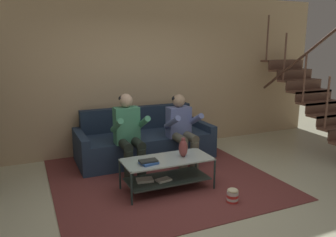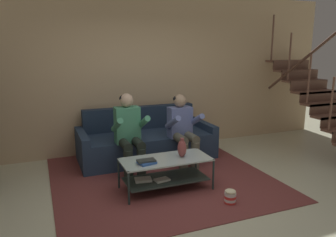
{
  "view_description": "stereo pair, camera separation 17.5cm",
  "coord_description": "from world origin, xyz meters",
  "px_view_note": "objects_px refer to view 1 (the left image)",
  "views": [
    {
      "loc": [
        -1.82,
        -3.36,
        1.93
      ],
      "look_at": [
        0.11,
        0.98,
        0.89
      ],
      "focal_mm": 35.0,
      "sensor_mm": 36.0,
      "label": 1
    },
    {
      "loc": [
        -1.66,
        -3.43,
        1.93
      ],
      "look_at": [
        0.11,
        0.98,
        0.89
      ],
      "focal_mm": 35.0,
      "sensor_mm": 36.0,
      "label": 2
    }
  ],
  "objects_px": {
    "popcorn_tub": "(233,196)",
    "person_seated_right": "(182,127)",
    "couch": "(144,142)",
    "book_stack": "(149,162)",
    "coffee_table": "(166,169)",
    "person_seated_left": "(129,131)",
    "vase": "(183,148)"
  },
  "relations": [
    {
      "from": "popcorn_tub",
      "to": "person_seated_right",
      "type": "bearing_deg",
      "value": 89.33
    },
    {
      "from": "couch",
      "to": "person_seated_left",
      "type": "bearing_deg",
      "value": -128.26
    },
    {
      "from": "person_seated_right",
      "to": "couch",
      "type": "bearing_deg",
      "value": 127.98
    },
    {
      "from": "person_seated_left",
      "to": "person_seated_right",
      "type": "height_order",
      "value": "person_seated_left"
    },
    {
      "from": "person_seated_right",
      "to": "popcorn_tub",
      "type": "height_order",
      "value": "person_seated_right"
    },
    {
      "from": "couch",
      "to": "person_seated_left",
      "type": "xyz_separation_m",
      "value": [
        -0.45,
        -0.57,
        0.39
      ]
    },
    {
      "from": "coffee_table",
      "to": "popcorn_tub",
      "type": "bearing_deg",
      "value": -48.82
    },
    {
      "from": "couch",
      "to": "book_stack",
      "type": "relative_size",
      "value": 9.48
    },
    {
      "from": "couch",
      "to": "person_seated_right",
      "type": "distance_m",
      "value": 0.81
    },
    {
      "from": "person_seated_right",
      "to": "coffee_table",
      "type": "xyz_separation_m",
      "value": [
        -0.63,
        -0.8,
        -0.35
      ]
    },
    {
      "from": "popcorn_tub",
      "to": "person_seated_left",
      "type": "bearing_deg",
      "value": 120.42
    },
    {
      "from": "person_seated_right",
      "to": "vase",
      "type": "distance_m",
      "value": 0.89
    },
    {
      "from": "person_seated_left",
      "to": "book_stack",
      "type": "xyz_separation_m",
      "value": [
        -0.01,
        -0.88,
        -0.21
      ]
    },
    {
      "from": "person_seated_right",
      "to": "coffee_table",
      "type": "relative_size",
      "value": 0.96
    },
    {
      "from": "person_seated_left",
      "to": "popcorn_tub",
      "type": "height_order",
      "value": "person_seated_left"
    },
    {
      "from": "person_seated_left",
      "to": "person_seated_right",
      "type": "bearing_deg",
      "value": -0.37
    },
    {
      "from": "book_stack",
      "to": "popcorn_tub",
      "type": "xyz_separation_m",
      "value": [
        0.89,
        -0.62,
        -0.37
      ]
    },
    {
      "from": "vase",
      "to": "book_stack",
      "type": "distance_m",
      "value": 0.55
    },
    {
      "from": "book_stack",
      "to": "person_seated_right",
      "type": "bearing_deg",
      "value": 43.89
    },
    {
      "from": "coffee_table",
      "to": "popcorn_tub",
      "type": "distance_m",
      "value": 0.95
    },
    {
      "from": "person_seated_right",
      "to": "coffee_table",
      "type": "bearing_deg",
      "value": -128.19
    },
    {
      "from": "couch",
      "to": "person_seated_left",
      "type": "height_order",
      "value": "person_seated_left"
    },
    {
      "from": "person_seated_right",
      "to": "popcorn_tub",
      "type": "relative_size",
      "value": 6.15
    },
    {
      "from": "coffee_table",
      "to": "book_stack",
      "type": "relative_size",
      "value": 4.97
    },
    {
      "from": "person_seated_left",
      "to": "popcorn_tub",
      "type": "xyz_separation_m",
      "value": [
        0.88,
        -1.5,
        -0.58
      ]
    },
    {
      "from": "person_seated_left",
      "to": "coffee_table",
      "type": "xyz_separation_m",
      "value": [
        0.27,
        -0.8,
        -0.38
      ]
    },
    {
      "from": "vase",
      "to": "person_seated_left",
      "type": "bearing_deg",
      "value": 122.79
    },
    {
      "from": "person_seated_left",
      "to": "person_seated_right",
      "type": "xyz_separation_m",
      "value": [
        0.9,
        -0.01,
        -0.03
      ]
    },
    {
      "from": "person_seated_left",
      "to": "popcorn_tub",
      "type": "bearing_deg",
      "value": -59.58
    },
    {
      "from": "vase",
      "to": "popcorn_tub",
      "type": "xyz_separation_m",
      "value": [
        0.36,
        -0.69,
        -0.47
      ]
    },
    {
      "from": "vase",
      "to": "popcorn_tub",
      "type": "relative_size",
      "value": 1.41
    },
    {
      "from": "couch",
      "to": "book_stack",
      "type": "xyz_separation_m",
      "value": [
        -0.46,
        -1.45,
        0.18
      ]
    }
  ]
}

